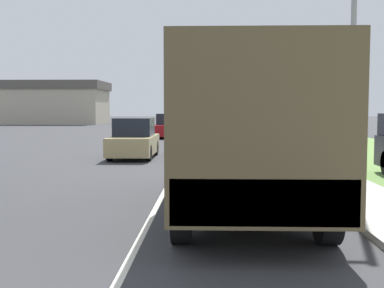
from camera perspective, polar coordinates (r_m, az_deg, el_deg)
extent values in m
plane|color=#38383A|center=(40.90, 0.33, 1.33)|extent=(180.00, 180.00, 0.00)
cube|color=silver|center=(40.90, 0.33, 1.33)|extent=(0.12, 120.00, 0.00)
cube|color=beige|center=(41.03, 6.63, 1.39)|extent=(1.80, 120.00, 0.12)
cube|color=#6B9347|center=(41.63, 12.68, 1.29)|extent=(7.00, 120.00, 0.02)
cube|color=#474C38|center=(12.13, 5.18, 2.03)|extent=(2.50, 2.01, 2.13)
cube|color=brown|center=(8.54, 6.61, 2.44)|extent=(2.50, 5.17, 2.53)
cube|color=#474C38|center=(6.13, 8.52, -6.86)|extent=(2.37, 0.10, 0.60)
cube|color=red|center=(6.04, -0.33, -5.05)|extent=(0.12, 0.06, 0.12)
cube|color=red|center=(6.25, 17.15, -4.92)|extent=(0.12, 0.06, 0.12)
cylinder|color=black|center=(12.10, -0.03, -3.14)|extent=(0.30, 1.00, 1.00)
cylinder|color=black|center=(12.23, 10.33, -3.13)|extent=(0.30, 1.00, 1.00)
cylinder|color=black|center=(7.39, -1.23, -7.87)|extent=(0.30, 1.00, 1.00)
cylinder|color=black|center=(7.60, 15.71, -7.69)|extent=(0.30, 1.00, 1.00)
cylinder|color=black|center=(8.91, -0.70, -5.79)|extent=(0.30, 1.00, 1.00)
cylinder|color=black|center=(9.08, 13.35, -5.71)|extent=(0.30, 1.00, 1.00)
cube|color=tan|center=(20.21, -6.90, -0.09)|extent=(1.74, 3.96, 0.74)
cube|color=black|center=(20.24, -6.88, 2.02)|extent=(1.53, 1.78, 0.75)
cylinder|color=black|center=(21.60, -8.40, -0.43)|extent=(0.20, 0.64, 0.64)
cylinder|color=black|center=(21.38, -4.34, -0.45)|extent=(0.20, 0.64, 0.64)
cylinder|color=black|center=(19.12, -9.74, -1.05)|extent=(0.20, 0.64, 0.64)
cylinder|color=black|center=(18.87, -5.17, -1.07)|extent=(0.20, 0.64, 0.64)
cube|color=maroon|center=(34.08, -2.85, 1.68)|extent=(1.74, 4.21, 0.76)
cube|color=black|center=(34.14, -2.84, 2.97)|extent=(1.53, 1.90, 0.77)
cylinder|color=black|center=(35.50, -3.91, 1.40)|extent=(0.20, 0.64, 0.64)
cylinder|color=black|center=(35.38, -1.42, 1.40)|extent=(0.20, 0.64, 0.64)
cylinder|color=black|center=(32.83, -4.38, 1.17)|extent=(0.20, 0.64, 0.64)
cylinder|color=black|center=(32.69, -1.69, 1.17)|extent=(0.20, 0.64, 0.64)
cube|color=black|center=(48.36, 2.25, 2.40)|extent=(1.70, 4.63, 0.72)
cube|color=black|center=(48.44, 2.25, 3.26)|extent=(1.50, 2.08, 0.73)
cylinder|color=black|center=(49.85, 1.37, 2.21)|extent=(0.20, 0.64, 0.64)
cylinder|color=black|center=(49.86, 3.10, 2.21)|extent=(0.20, 0.64, 0.64)
cylinder|color=black|center=(46.89, 1.34, 2.09)|extent=(0.20, 0.64, 0.64)
cylinder|color=black|center=(46.90, 3.18, 2.08)|extent=(0.20, 0.64, 0.64)
cylinder|color=gray|center=(13.19, 18.63, 13.97)|extent=(0.14, 0.14, 8.43)
cube|color=#B2A893|center=(68.86, -16.57, 4.23)|extent=(14.90, 8.96, 4.59)
cube|color=#514C47|center=(68.93, -16.62, 6.61)|extent=(15.49, 9.31, 1.15)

